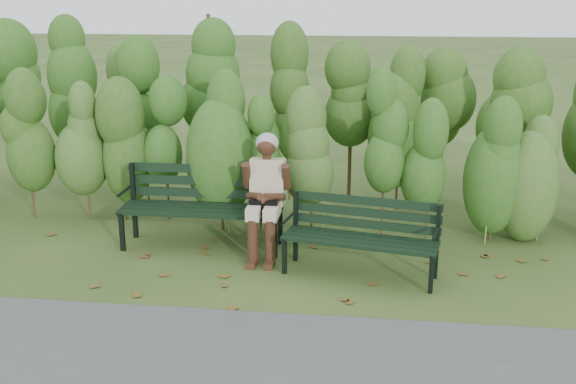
# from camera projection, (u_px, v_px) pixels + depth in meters

# --- Properties ---
(ground) EXTENTS (80.00, 80.00, 0.00)m
(ground) POSITION_uv_depth(u_px,v_px,m) (284.00, 272.00, 6.86)
(ground) COLOR #304819
(hedge_band) EXTENTS (11.04, 1.67, 2.42)m
(hedge_band) POSITION_uv_depth(u_px,v_px,m) (303.00, 118.00, 8.28)
(hedge_band) COLOR #47381E
(hedge_band) RESTS_ON ground
(leaf_litter) EXTENTS (5.26, 2.23, 0.01)m
(leaf_litter) POSITION_uv_depth(u_px,v_px,m) (298.00, 279.00, 6.68)
(leaf_litter) COLOR brown
(leaf_litter) RESTS_ON ground
(bench_left) EXTENTS (1.78, 0.58, 0.89)m
(bench_left) POSITION_uv_depth(u_px,v_px,m) (203.00, 200.00, 7.49)
(bench_left) COLOR black
(bench_left) RESTS_ON ground
(bench_right) EXTENTS (1.60, 0.79, 0.77)m
(bench_right) POSITION_uv_depth(u_px,v_px,m) (362.00, 231.00, 6.72)
(bench_right) COLOR black
(bench_right) RESTS_ON ground
(seated_woman) EXTENTS (0.52, 0.76, 1.31)m
(seated_woman) POSITION_uv_depth(u_px,v_px,m) (266.00, 188.00, 7.16)
(seated_woman) COLOR beige
(seated_woman) RESTS_ON ground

